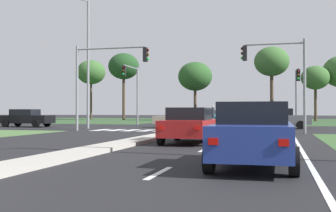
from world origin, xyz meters
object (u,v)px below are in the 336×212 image
at_px(traffic_signal_near_left, 102,71).
at_px(traffic_signal_far_left, 133,84).
at_px(treeline_third, 195,77).
at_px(treeline_fourth, 272,62).
at_px(car_maroon_eighth, 202,116).
at_px(street_lamp_second, 87,57).
at_px(treeline_near, 91,72).
at_px(car_black_fifth, 26,118).
at_px(traffic_signal_far_right, 297,86).
at_px(car_grey_sixth, 281,118).
at_px(car_teal_seventh, 210,116).
at_px(treeline_second, 124,67).
at_px(pedestrian_at_median, 213,113).
at_px(car_white_fourth, 266,123).
at_px(traffic_signal_near_right, 281,70).
at_px(car_blue_third, 254,134).
at_px(car_beige_near, 182,118).
at_px(car_red_second, 190,125).
at_px(treeline_fifth, 315,78).

bearing_deg(traffic_signal_near_left, traffic_signal_far_left, 99.22).
distance_m(treeline_third, treeline_fourth, 10.88).
xyz_separation_m(car_maroon_eighth, treeline_third, (-3.28, 12.66, 5.54)).
height_order(street_lamp_second, treeline_near, street_lamp_second).
height_order(car_black_fifth, treeline_near, treeline_near).
height_order(traffic_signal_far_right, treeline_near, treeline_near).
relative_size(car_grey_sixth, car_teal_seventh, 1.07).
bearing_deg(treeline_second, traffic_signal_far_right, -43.25).
bearing_deg(treeline_fourth, pedestrian_at_median, -106.80).
distance_m(car_white_fourth, car_teal_seventh, 32.36).
height_order(traffic_signal_near_right, treeline_second, treeline_second).
relative_size(car_blue_third, car_white_fourth, 1.01).
xyz_separation_m(car_white_fourth, car_teal_seventh, (-7.85, 31.39, 0.01)).
relative_size(car_beige_near, treeline_near, 0.47).
relative_size(car_beige_near, traffic_signal_far_right, 0.90).
distance_m(car_beige_near, treeline_third, 26.91).
distance_m(traffic_signal_near_right, treeline_near, 48.33).
bearing_deg(car_grey_sixth, pedestrian_at_median, -138.26).
distance_m(car_beige_near, car_red_second, 16.83).
bearing_deg(traffic_signal_near_left, car_red_second, -48.78).
height_order(traffic_signal_far_right, treeline_third, treeline_third).
distance_m(car_grey_sixth, traffic_signal_near_left, 14.43).
xyz_separation_m(traffic_signal_far_right, treeline_near, (-31.49, 26.10, 4.21)).
height_order(street_lamp_second, pedestrian_at_median, street_lamp_second).
height_order(car_maroon_eighth, treeline_near, treeline_near).
distance_m(car_grey_sixth, car_maroon_eighth, 15.61).
bearing_deg(treeline_third, car_beige_near, -81.41).
bearing_deg(car_red_second, treeline_second, 113.92).
bearing_deg(treeline_fifth, treeline_fourth, -174.39).
height_order(traffic_signal_near_right, treeline_fourth, treeline_fourth).
xyz_separation_m(car_beige_near, car_white_fourth, (7.13, -12.37, -0.01)).
distance_m(traffic_signal_near_right, street_lamp_second, 15.07).
bearing_deg(traffic_signal_far_left, treeline_third, 84.69).
bearing_deg(car_white_fourth, treeline_second, 119.45).
relative_size(car_maroon_eighth, traffic_signal_far_left, 0.74).
height_order(car_blue_third, traffic_signal_near_left, traffic_signal_near_left).
bearing_deg(car_red_second, street_lamp_second, 130.87).
height_order(traffic_signal_far_left, treeline_second, treeline_second).
xyz_separation_m(car_teal_seventh, car_maroon_eighth, (0.06, -5.65, 0.02)).
xyz_separation_m(traffic_signal_far_right, treeline_third, (-13.21, 21.66, 2.81)).
distance_m(car_maroon_eighth, traffic_signal_far_left, 10.71).
relative_size(car_black_fifth, traffic_signal_near_right, 0.79).
bearing_deg(treeline_second, pedestrian_at_median, -49.94).
xyz_separation_m(car_red_second, car_blue_third, (3.12, -7.37, 0.03)).
height_order(car_white_fourth, car_black_fifth, car_black_fifth).
xyz_separation_m(car_black_fifth, car_maroon_eighth, (12.72, 15.20, 0.00)).
distance_m(car_beige_near, traffic_signal_near_left, 8.85).
bearing_deg(treeline_fifth, street_lamp_second, -122.74).
bearing_deg(car_black_fifth, car_beige_near, 97.79).
bearing_deg(treeline_near, treeline_fourth, -9.94).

